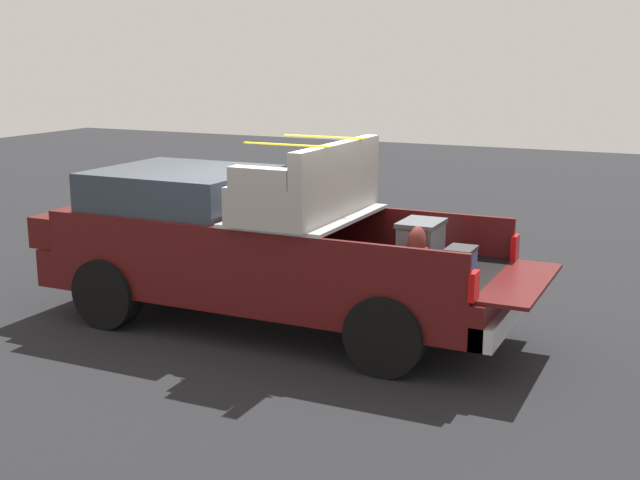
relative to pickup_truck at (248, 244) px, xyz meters
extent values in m
plane|color=black|center=(-0.34, 0.00, -0.96)|extent=(40.00, 40.00, 0.00)
cube|color=#470F0F|center=(-0.34, 0.00, -0.33)|extent=(5.50, 1.92, 0.45)
cube|color=black|center=(-1.54, 0.00, -0.09)|extent=(2.80, 1.80, 0.04)
cube|color=#470F0F|center=(-1.54, 0.93, 0.14)|extent=(2.80, 0.06, 0.50)
cube|color=#470F0F|center=(-1.54, -0.93, 0.14)|extent=(2.80, 0.06, 0.50)
cube|color=#470F0F|center=(-0.17, 0.00, 0.14)|extent=(0.06, 1.80, 0.50)
cube|color=#470F0F|center=(-3.22, 0.00, -0.09)|extent=(0.55, 1.80, 0.04)
cube|color=#B2B2B7|center=(-0.77, 0.00, 0.41)|extent=(1.25, 1.92, 0.04)
cube|color=#470F0F|center=(1.01, 0.00, 0.14)|extent=(2.30, 1.92, 0.50)
cube|color=#2D3842|center=(0.91, 0.00, 0.62)|extent=(1.94, 1.76, 0.45)
cube|color=#470F0F|center=(2.36, 0.00, 0.08)|extent=(0.40, 1.82, 0.38)
cube|color=#B2B2B7|center=(-3.06, 0.00, -0.44)|extent=(0.24, 1.92, 0.24)
cube|color=red|center=(-2.96, 0.88, 0.07)|extent=(0.06, 0.20, 0.28)
cube|color=red|center=(-2.96, -0.88, 0.07)|extent=(0.06, 0.20, 0.28)
cylinder|color=black|center=(1.41, 0.88, -0.54)|extent=(0.84, 0.30, 0.84)
cylinder|color=black|center=(1.41, -0.88, -0.54)|extent=(0.84, 0.30, 0.84)
cylinder|color=black|center=(-2.09, 0.88, -0.54)|extent=(0.84, 0.30, 0.84)
cylinder|color=black|center=(-2.09, -0.88, -0.54)|extent=(0.84, 0.30, 0.84)
cube|color=slate|center=(-2.03, -0.33, 0.14)|extent=(0.40, 0.55, 0.41)
cube|color=#505359|center=(-2.03, -0.33, 0.37)|extent=(0.44, 0.59, 0.05)
ellipsoid|color=maroon|center=(-2.12, 0.06, 0.18)|extent=(0.20, 0.36, 0.49)
ellipsoid|color=maroon|center=(-2.23, 0.06, 0.10)|extent=(0.09, 0.25, 0.21)
cube|color=#3359B2|center=(-2.64, 0.21, 0.08)|extent=(0.26, 0.34, 0.30)
cube|color=#262628|center=(-2.64, 0.21, 0.25)|extent=(0.28, 0.36, 0.04)
cube|color=#9E9993|center=(-0.77, 0.00, 0.64)|extent=(0.93, 2.08, 0.42)
cube|color=#9E9993|center=(-1.15, 0.00, 1.05)|extent=(0.16, 2.08, 0.40)
cube|color=#9E9993|center=(-0.72, 0.94, 0.96)|extent=(0.69, 0.20, 0.22)
cube|color=#9E9993|center=(-0.72, -0.94, 0.96)|extent=(0.69, 0.20, 0.22)
cube|color=yellow|center=(-0.77, 0.47, 1.26)|extent=(1.03, 0.03, 0.02)
cube|color=yellow|center=(-0.77, -0.47, 1.26)|extent=(1.03, 0.03, 0.02)
camera|label=1|loc=(-4.86, 8.29, 2.22)|focal=46.57mm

